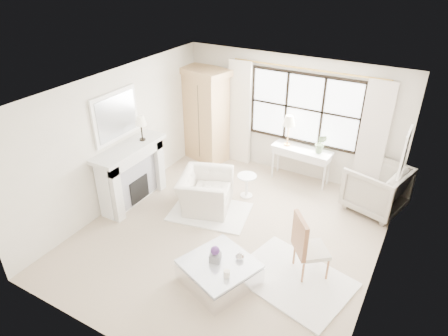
{
  "coord_description": "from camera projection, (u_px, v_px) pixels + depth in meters",
  "views": [
    {
      "loc": [
        2.77,
        -5.11,
        4.64
      ],
      "look_at": [
        -0.23,
        0.2,
        1.23
      ],
      "focal_mm": 32.0,
      "sensor_mm": 36.0,
      "label": 1
    }
  ],
  "objects": [
    {
      "name": "planter_flowers",
      "position": [
        215.0,
        251.0,
        6.08
      ],
      "size": [
        0.14,
        0.14,
        0.14
      ],
      "primitive_type": "sphere",
      "color": "#582F75",
      "rests_on": "planter_box"
    },
    {
      "name": "wall_right",
      "position": [
        386.0,
        213.0,
        5.61
      ],
      "size": [
        0.0,
        5.5,
        5.5
      ],
      "primitive_type": "plane",
      "rotation": [
        1.57,
        0.0,
        -1.57
      ],
      "color": "beige",
      "rests_on": "ground"
    },
    {
      "name": "art_canvas",
      "position": [
        403.0,
        152.0,
        6.82
      ],
      "size": [
        0.01,
        0.52,
        0.72
      ],
      "primitive_type": "cube",
      "color": "#C3B397",
      "rests_on": "wall_right"
    },
    {
      "name": "side_table",
      "position": [
        247.0,
        183.0,
        8.29
      ],
      "size": [
        0.4,
        0.4,
        0.51
      ],
      "color": "white",
      "rests_on": "floor"
    },
    {
      "name": "floor",
      "position": [
        230.0,
        234.0,
        7.34
      ],
      "size": [
        5.5,
        5.5,
        0.0
      ],
      "primitive_type": "plane",
      "color": "tan",
      "rests_on": "ground"
    },
    {
      "name": "mantel_lamp",
      "position": [
        141.0,
        122.0,
        7.74
      ],
      "size": [
        0.22,
        0.22,
        0.51
      ],
      "color": "black",
      "rests_on": "fireplace"
    },
    {
      "name": "armoire",
      "position": [
        206.0,
        115.0,
        9.46
      ],
      "size": [
        1.25,
        0.94,
        2.24
      ],
      "rotation": [
        0.0,
        0.0,
        -0.24
      ],
      "color": "tan",
      "rests_on": "floor"
    },
    {
      "name": "window_frame",
      "position": [
        304.0,
        109.0,
        8.5
      ],
      "size": [
        2.5,
        0.04,
        1.5
      ],
      "primitive_type": null,
      "color": "black",
      "rests_on": "wall_back"
    },
    {
      "name": "wall_back",
      "position": [
        290.0,
        117.0,
        8.77
      ],
      "size": [
        5.0,
        0.0,
        5.0
      ],
      "primitive_type": "plane",
      "rotation": [
        1.57,
        0.0,
        0.0
      ],
      "color": "beige",
      "rests_on": "ground"
    },
    {
      "name": "rug_right",
      "position": [
        293.0,
        279.0,
        6.33
      ],
      "size": [
        1.97,
        1.66,
        0.03
      ],
      "primitive_type": "cube",
      "rotation": [
        0.0,
        0.0,
        -0.24
      ],
      "color": "white",
      "rests_on": "floor"
    },
    {
      "name": "fireplace",
      "position": [
        131.0,
        173.0,
        8.0
      ],
      "size": [
        0.58,
        1.66,
        1.26
      ],
      "color": "silver",
      "rests_on": "ground"
    },
    {
      "name": "curtain_rod",
      "position": [
        307.0,
        69.0,
        8.04
      ],
      "size": [
        3.3,
        0.04,
        0.04
      ],
      "primitive_type": "cylinder",
      "rotation": [
        0.0,
        1.57,
        0.0
      ],
      "color": "#AB833B",
      "rests_on": "wall_back"
    },
    {
      "name": "mirror_frame",
      "position": [
        116.0,
        116.0,
        7.51
      ],
      "size": [
        0.05,
        1.15,
        0.95
      ],
      "primitive_type": "cube",
      "color": "white",
      "rests_on": "wall_left"
    },
    {
      "name": "console_table",
      "position": [
        300.0,
        165.0,
        8.83
      ],
      "size": [
        1.33,
        0.54,
        0.8
      ],
      "rotation": [
        0.0,
        0.0,
        -0.07
      ],
      "color": "silver",
      "rests_on": "floor"
    },
    {
      "name": "window_pane",
      "position": [
        304.0,
        109.0,
        8.51
      ],
      "size": [
        2.4,
        0.02,
        1.5
      ],
      "primitive_type": "cube",
      "color": "white",
      "rests_on": "wall_back"
    },
    {
      "name": "rug_left",
      "position": [
        210.0,
        212.0,
        7.93
      ],
      "size": [
        1.7,
        1.35,
        0.03
      ],
      "primitive_type": "cube",
      "rotation": [
        0.0,
        0.0,
        0.2
      ],
      "color": "white",
      "rests_on": "floor"
    },
    {
      "name": "art_frame",
      "position": [
        405.0,
        153.0,
        6.82
      ],
      "size": [
        0.04,
        0.62,
        0.82
      ],
      "primitive_type": "cube",
      "color": "white",
      "rests_on": "wall_right"
    },
    {
      "name": "pillar_candle",
      "position": [
        227.0,
        274.0,
        5.84
      ],
      "size": [
        0.09,
        0.09,
        0.12
      ],
      "primitive_type": "cylinder",
      "color": "white",
      "rests_on": "coffee_table"
    },
    {
      "name": "planter_box",
      "position": [
        215.0,
        257.0,
        6.15
      ],
      "size": [
        0.21,
        0.21,
        0.13
      ],
      "primitive_type": "cube",
      "rotation": [
        0.0,
        0.0,
        0.32
      ],
      "color": "slate",
      "rests_on": "coffee_table"
    },
    {
      "name": "coffee_table",
      "position": [
        219.0,
        272.0,
        6.23
      ],
      "size": [
        1.29,
        1.29,
        0.38
      ],
      "rotation": [
        0.0,
        0.0,
        -0.36
      ],
      "color": "white",
      "rests_on": "floor"
    },
    {
      "name": "curtain_right",
      "position": [
        373.0,
        140.0,
        7.98
      ],
      "size": [
        0.55,
        0.1,
        2.47
      ],
      "primitive_type": "cube",
      "color": "beige",
      "rests_on": "ground"
    },
    {
      "name": "wall_front",
      "position": [
        116.0,
        273.0,
        4.59
      ],
      "size": [
        5.0,
        0.0,
        5.0
      ],
      "primitive_type": "plane",
      "rotation": [
        -1.57,
        0.0,
        0.0
      ],
      "color": "beige",
      "rests_on": "ground"
    },
    {
      "name": "wingback_chair",
      "position": [
        376.0,
        188.0,
        7.85
      ],
      "size": [
        1.29,
        1.27,
        0.95
      ],
      "primitive_type": "imported",
      "rotation": [
        0.0,
        0.0,
        -1.85
      ],
      "color": "#A59C8B",
      "rests_on": "floor"
    },
    {
      "name": "club_armchair",
      "position": [
        205.0,
        191.0,
        7.96
      ],
      "size": [
        1.26,
        1.35,
        0.71
      ],
      "primitive_type": "imported",
      "rotation": [
        0.0,
        0.0,
        1.89
      ],
      "color": "silver",
      "rests_on": "floor"
    },
    {
      "name": "wall_left",
      "position": [
        118.0,
        139.0,
        7.76
      ],
      "size": [
        0.0,
        5.5,
        5.5
      ],
      "primitive_type": "plane",
      "rotation": [
        1.57,
        0.0,
        1.57
      ],
      "color": "silver",
      "rests_on": "ground"
    },
    {
      "name": "console_lamp",
      "position": [
        289.0,
        121.0,
        8.52
      ],
      "size": [
        0.28,
        0.28,
        0.69
      ],
      "color": "#B7823F",
      "rests_on": "console_table"
    },
    {
      "name": "curtain_left",
      "position": [
        240.0,
        113.0,
        9.27
      ],
      "size": [
        0.55,
        0.1,
        2.47
      ],
      "primitive_type": "cube",
      "color": "white",
      "rests_on": "ground"
    },
    {
      "name": "mirror_glass",
      "position": [
        117.0,
        116.0,
        7.49
      ],
      "size": [
        0.02,
        1.0,
        0.8
      ],
      "primitive_type": "cube",
      "color": "#B4B9BF",
      "rests_on": "wall_left"
    },
    {
      "name": "orchid_plant",
      "position": [
        321.0,
        144.0,
        8.35
      ],
      "size": [
        0.24,
        0.2,
        0.44
      ],
      "primitive_type": "imported",
      "rotation": [
        0.0,
        0.0,
        -0.03
      ],
      "color": "#5F7850",
      "rests_on": "console_table"
    },
    {
      "name": "coffee_vase",
      "position": [
        240.0,
        256.0,
        6.16
      ],
      "size": [
        0.17,
        0.17,
        0.14
      ],
      "primitive_type": "imported",
      "rotation": [
        0.0,
        0.0,
        0.36
      ],
      "color": "silver",
      "rests_on": "coffee_table"
    },
    {
      "name": "french_chair",
      "position": [
        309.0,
        258.0,
        6.33
      ],
      "size": [
        0.68,
        0.68,
        1.08
      ],
      "rotation": [
        0.0,
        0.0,
        2.25
      ],
      "color": "#AD7248",
      "rests_on": "floor"
    },
    {
      "name": "ceiling",
      "position": [
        231.0,
        93.0,
        6.02
      ],
      "size": [
        5.5,
        5.5,
        0.0
      ],
      "primitive_type": "plane",
      "rotation": [
        3.14,
        0.0,
        0.0
      ],
      "color": "white",
      "rests_on": "ground"
    }
  ]
}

